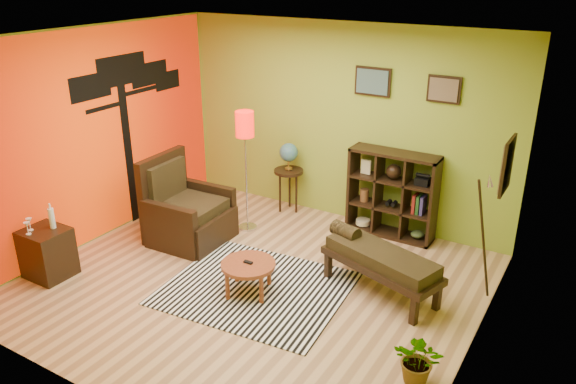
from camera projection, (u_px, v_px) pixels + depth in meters
The scene contains 11 objects.
ground at pixel (254, 283), 6.63m from camera, with size 5.00×5.00×0.00m, color tan.
room_shell at pixel (243, 135), 6.00m from camera, with size 5.04×4.54×2.82m.
zebra_rug at pixel (256, 288), 6.51m from camera, with size 2.02×1.71×0.01m, color white.
coffee_table at pixel (248, 267), 6.32m from camera, with size 0.62×0.62×0.40m.
armchair at pixel (186, 215), 7.56m from camera, with size 0.99×1.00×1.16m.
side_cabinet at pixel (48, 252), 6.68m from camera, with size 0.51×0.47×0.92m.
floor_lamp at pixel (245, 135), 7.47m from camera, with size 0.26×0.26×1.70m.
globe_table at pixel (289, 160), 8.26m from camera, with size 0.44×0.44×1.06m.
cube_shelf at pixel (393, 194), 7.58m from camera, with size 1.20×0.35×1.20m.
bench at pixel (379, 259), 6.31m from camera, with size 1.51×0.92×0.66m.
potted_plant at pixel (419, 364), 5.01m from camera, with size 0.43×0.48×0.38m, color #26661E.
Camera 1 is at (3.30, -4.70, 3.52)m, focal length 35.00 mm.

